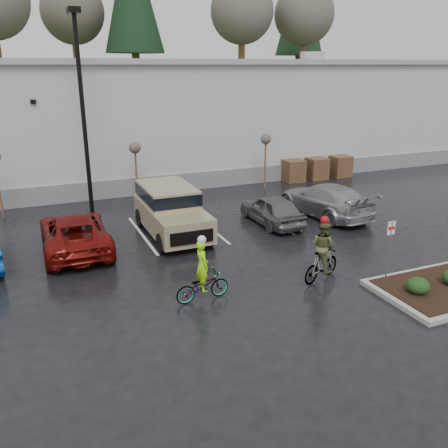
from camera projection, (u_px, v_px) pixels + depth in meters
name	position (u px, v px, depth m)	size (l,w,h in m)	color
ground	(289.00, 308.00, 14.17)	(120.00, 120.00, 0.00)	black
warehouse	(126.00, 115.00, 32.18)	(60.50, 15.50, 7.20)	#B2B5B7
wooded_ridge	(83.00, 102.00, 52.44)	(80.00, 25.00, 6.00)	#28401A
lamppost	(81.00, 93.00, 21.33)	(0.50, 1.00, 9.22)	black
sapling_mid	(135.00, 151.00, 24.08)	(0.60, 0.60, 3.20)	#4E331F
sapling_east	(266.00, 142.00, 26.86)	(0.60, 0.60, 3.20)	#4E331F
pallet_stack_a	(293.00, 171.00, 29.31)	(1.20, 1.20, 1.35)	#4E331F
pallet_stack_b	(316.00, 168.00, 29.94)	(1.20, 1.20, 1.35)	#4E331F
pallet_stack_c	(340.00, 166.00, 30.61)	(1.20, 1.20, 1.35)	#4E331F
shrub_a	(418.00, 286.00, 14.65)	(0.70, 0.70, 0.52)	black
fire_lane_sign	(390.00, 244.00, 15.31)	(0.30, 0.05, 2.20)	gray
car_red	(75.00, 232.00, 18.36)	(2.42, 5.24, 1.46)	maroon
suv_tan	(172.00, 212.00, 19.87)	(2.20, 5.10, 2.06)	#9C8D69
car_grey	(272.00, 209.00, 21.47)	(1.59, 3.95, 1.35)	slate
car_far_silver	(325.00, 200.00, 22.67)	(2.16, 5.32, 1.54)	#9FA2A7
cyclist_hivis	(202.00, 280.00, 14.46)	(1.78, 0.74, 2.11)	#3F3F44
cyclist_olive	(322.00, 257.00, 15.76)	(1.81, 1.10, 2.26)	#3F3F44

